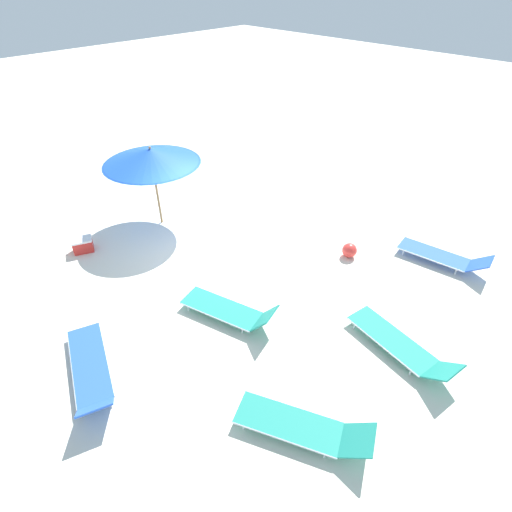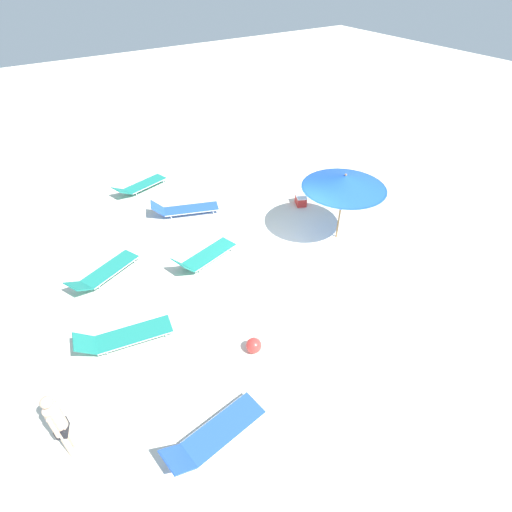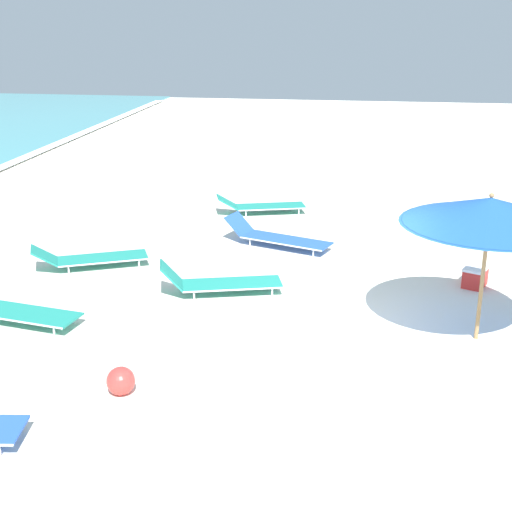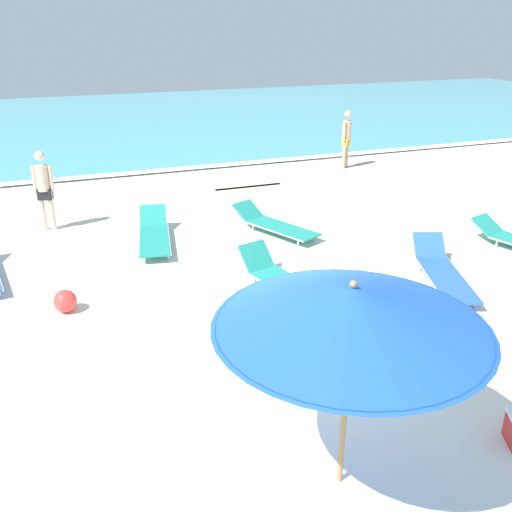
{
  "view_description": "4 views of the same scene",
  "coord_description": "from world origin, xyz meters",
  "px_view_note": "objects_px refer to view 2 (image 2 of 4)",
  "views": [
    {
      "loc": [
        5.08,
        6.47,
        6.14
      ],
      "look_at": [
        0.03,
        1.49,
        0.79
      ],
      "focal_mm": 28.0,
      "sensor_mm": 36.0,
      "label": 1
    },
    {
      "loc": [
        -7.41,
        5.66,
        7.66
      ],
      "look_at": [
        -0.15,
        0.93,
        0.73
      ],
      "focal_mm": 28.0,
      "sensor_mm": 36.0,
      "label": 2
    },
    {
      "loc": [
        -10.15,
        -0.53,
        4.7
      ],
      "look_at": [
        0.11,
        1.06,
        1.12
      ],
      "focal_mm": 50.0,
      "sensor_mm": 36.0,
      "label": 3
    },
    {
      "loc": [
        -2.35,
        -6.25,
        4.4
      ],
      "look_at": [
        0.56,
        1.53,
        0.9
      ],
      "focal_mm": 40.0,
      "sensor_mm": 36.0,
      "label": 4
    }
  ],
  "objects_px": {
    "sun_lounger_near_water_right": "(215,434)",
    "cooler_box": "(301,200)",
    "sun_lounger_under_umbrella": "(141,185)",
    "sun_lounger_mid_beach_pair_a": "(104,272)",
    "sun_lounger_mid_beach_solo": "(125,336)",
    "beachgoer_wading_adult": "(59,423)",
    "sun_lounger_beside_umbrella": "(185,209)",
    "beach_umbrella": "(345,182)",
    "beach_ball": "(254,345)",
    "sun_lounger_mid_beach_pair_b": "(204,256)"
  },
  "relations": [
    {
      "from": "sun_lounger_under_umbrella",
      "to": "beachgoer_wading_adult",
      "type": "relative_size",
      "value": 1.26
    },
    {
      "from": "sun_lounger_mid_beach_solo",
      "to": "beach_ball",
      "type": "relative_size",
      "value": 6.12
    },
    {
      "from": "sun_lounger_under_umbrella",
      "to": "sun_lounger_mid_beach_pair_a",
      "type": "bearing_deg",
      "value": 131.38
    },
    {
      "from": "sun_lounger_mid_beach_pair_a",
      "to": "cooler_box",
      "type": "height_order",
      "value": "sun_lounger_mid_beach_pair_a"
    },
    {
      "from": "beach_umbrella",
      "to": "beachgoer_wading_adult",
      "type": "height_order",
      "value": "beach_umbrella"
    },
    {
      "from": "beach_ball",
      "to": "beachgoer_wading_adult",
      "type": "bearing_deg",
      "value": 91.46
    },
    {
      "from": "sun_lounger_mid_beach_pair_b",
      "to": "cooler_box",
      "type": "distance_m",
      "value": 4.59
    },
    {
      "from": "sun_lounger_near_water_right",
      "to": "beachgoer_wading_adult",
      "type": "xyz_separation_m",
      "value": [
        1.29,
        2.35,
        0.79
      ]
    },
    {
      "from": "sun_lounger_beside_umbrella",
      "to": "sun_lounger_mid_beach_pair_a",
      "type": "height_order",
      "value": "sun_lounger_beside_umbrella"
    },
    {
      "from": "beach_umbrella",
      "to": "sun_lounger_mid_beach_solo",
      "type": "relative_size",
      "value": 1.12
    },
    {
      "from": "sun_lounger_near_water_right",
      "to": "sun_lounger_mid_beach_pair_a",
      "type": "height_order",
      "value": "sun_lounger_near_water_right"
    },
    {
      "from": "sun_lounger_mid_beach_pair_b",
      "to": "sun_lounger_mid_beach_pair_a",
      "type": "bearing_deg",
      "value": 55.25
    },
    {
      "from": "beachgoer_wading_adult",
      "to": "beach_ball",
      "type": "relative_size",
      "value": 4.73
    },
    {
      "from": "sun_lounger_mid_beach_solo",
      "to": "beach_ball",
      "type": "bearing_deg",
      "value": -117.87
    },
    {
      "from": "sun_lounger_mid_beach_pair_a",
      "to": "beach_ball",
      "type": "bearing_deg",
      "value": -178.96
    },
    {
      "from": "beachgoer_wading_adult",
      "to": "cooler_box",
      "type": "relative_size",
      "value": 2.94
    },
    {
      "from": "beachgoer_wading_adult",
      "to": "beach_umbrella",
      "type": "bearing_deg",
      "value": 126.06
    },
    {
      "from": "sun_lounger_under_umbrella",
      "to": "cooler_box",
      "type": "height_order",
      "value": "sun_lounger_under_umbrella"
    },
    {
      "from": "sun_lounger_under_umbrella",
      "to": "sun_lounger_near_water_right",
      "type": "relative_size",
      "value": 1.03
    },
    {
      "from": "sun_lounger_beside_umbrella",
      "to": "beach_ball",
      "type": "height_order",
      "value": "sun_lounger_beside_umbrella"
    },
    {
      "from": "sun_lounger_mid_beach_pair_a",
      "to": "cooler_box",
      "type": "xyz_separation_m",
      "value": [
        0.12,
        -7.19,
        -0.02
      ]
    },
    {
      "from": "sun_lounger_beside_umbrella",
      "to": "beachgoer_wading_adult",
      "type": "xyz_separation_m",
      "value": [
        -6.46,
        5.36,
        0.79
      ]
    },
    {
      "from": "sun_lounger_near_water_right",
      "to": "sun_lounger_beside_umbrella",
      "type": "bearing_deg",
      "value": -29.29
    },
    {
      "from": "beach_umbrella",
      "to": "sun_lounger_mid_beach_solo",
      "type": "bearing_deg",
      "value": 93.87
    },
    {
      "from": "sun_lounger_beside_umbrella",
      "to": "cooler_box",
      "type": "height_order",
      "value": "sun_lounger_beside_umbrella"
    },
    {
      "from": "sun_lounger_mid_beach_pair_a",
      "to": "beachgoer_wading_adult",
      "type": "height_order",
      "value": "beachgoer_wading_adult"
    },
    {
      "from": "sun_lounger_mid_beach_solo",
      "to": "beachgoer_wading_adult",
      "type": "xyz_separation_m",
      "value": [
        -2.02,
        1.7,
        0.79
      ]
    },
    {
      "from": "cooler_box",
      "to": "beachgoer_wading_adult",
      "type": "bearing_deg",
      "value": 141.62
    },
    {
      "from": "sun_lounger_near_water_right",
      "to": "cooler_box",
      "type": "relative_size",
      "value": 3.6
    },
    {
      "from": "sun_lounger_mid_beach_solo",
      "to": "sun_lounger_beside_umbrella",
      "type": "bearing_deg",
      "value": -29.36
    },
    {
      "from": "beach_ball",
      "to": "cooler_box",
      "type": "xyz_separation_m",
      "value": [
        4.63,
        -5.03,
        0.0
      ]
    },
    {
      "from": "sun_lounger_under_umbrella",
      "to": "sun_lounger_mid_beach_solo",
      "type": "bearing_deg",
      "value": 139.98
    },
    {
      "from": "beach_umbrella",
      "to": "sun_lounger_near_water_right",
      "type": "height_order",
      "value": "beach_umbrella"
    },
    {
      "from": "sun_lounger_under_umbrella",
      "to": "sun_lounger_near_water_right",
      "type": "distance_m",
      "value": 10.5
    },
    {
      "from": "beach_umbrella",
      "to": "sun_lounger_mid_beach_pair_a",
      "type": "bearing_deg",
      "value": 73.04
    },
    {
      "from": "sun_lounger_near_water_right",
      "to": "cooler_box",
      "type": "bearing_deg",
      "value": -56.61
    },
    {
      "from": "sun_lounger_beside_umbrella",
      "to": "beach_ball",
      "type": "relative_size",
      "value": 6.34
    },
    {
      "from": "sun_lounger_mid_beach_pair_b",
      "to": "beach_umbrella",
      "type": "bearing_deg",
      "value": -121.58
    },
    {
      "from": "beach_umbrella",
      "to": "cooler_box",
      "type": "distance_m",
      "value": 2.88
    },
    {
      "from": "beach_ball",
      "to": "sun_lounger_under_umbrella",
      "type": "bearing_deg",
      "value": -3.39
    },
    {
      "from": "sun_lounger_beside_umbrella",
      "to": "sun_lounger_under_umbrella",
      "type": "bearing_deg",
      "value": 35.73
    },
    {
      "from": "sun_lounger_beside_umbrella",
      "to": "beachgoer_wading_adult",
      "type": "height_order",
      "value": "beachgoer_wading_adult"
    },
    {
      "from": "sun_lounger_mid_beach_solo",
      "to": "beachgoer_wading_adult",
      "type": "height_order",
      "value": "beachgoer_wading_adult"
    },
    {
      "from": "sun_lounger_beside_umbrella",
      "to": "cooler_box",
      "type": "xyz_separation_m",
      "value": [
        -1.73,
        -3.81,
        -0.02
      ]
    },
    {
      "from": "sun_lounger_mid_beach_pair_b",
      "to": "beachgoer_wading_adult",
      "type": "xyz_separation_m",
      "value": [
        -3.69,
        4.7,
        0.78
      ]
    },
    {
      "from": "sun_lounger_mid_beach_solo",
      "to": "sun_lounger_mid_beach_pair_a",
      "type": "relative_size",
      "value": 1.03
    },
    {
      "from": "sun_lounger_under_umbrella",
      "to": "beachgoer_wading_adult",
      "type": "distance_m",
      "value": 10.13
    },
    {
      "from": "beachgoer_wading_adult",
      "to": "cooler_box",
      "type": "bearing_deg",
      "value": 137.66
    },
    {
      "from": "sun_lounger_beside_umbrella",
      "to": "sun_lounger_mid_beach_solo",
      "type": "relative_size",
      "value": 1.03
    },
    {
      "from": "sun_lounger_mid_beach_pair_b",
      "to": "beach_ball",
      "type": "height_order",
      "value": "sun_lounger_mid_beach_pair_b"
    }
  ]
}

